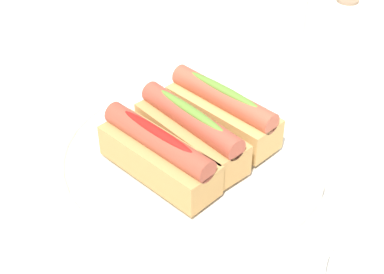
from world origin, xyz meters
name	(u,v)px	position (x,y,z in m)	size (l,w,h in m)	color
ground_plane	(184,170)	(0.00, 0.00, 0.00)	(2.40, 2.40, 0.00)	silver
serving_bowl	(192,161)	(0.01, 0.00, 0.02)	(0.32, 0.32, 0.04)	silver
hotdog_front	(158,154)	(0.01, -0.05, 0.07)	(0.15, 0.06, 0.06)	tan
hotdog_back	(192,132)	(0.01, 0.00, 0.07)	(0.16, 0.07, 0.06)	tan
hotdog_side	(223,111)	(0.01, 0.06, 0.07)	(0.15, 0.06, 0.06)	tan
paper_towel_roll	(340,43)	(0.04, 0.30, 0.07)	(0.11, 0.11, 0.13)	white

